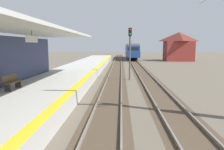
{
  "coord_description": "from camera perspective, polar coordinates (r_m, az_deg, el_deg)",
  "views": [
    {
      "loc": [
        2.6,
        0.28,
        3.49
      ],
      "look_at": [
        2.17,
        10.19,
        2.1
      ],
      "focal_mm": 34.08,
      "sensor_mm": 36.0,
      "label": 1
    }
  ],
  "objects": [
    {
      "name": "station_platform",
      "position": [
        16.8,
        -15.23,
        -2.74
      ],
      "size": [
        5.0,
        80.0,
        0.91
      ],
      "color": "#B7B5AD",
      "rests_on": "ground"
    },
    {
      "name": "track_pair_nearest_platform",
      "position": [
        20.03,
        0.46,
        -1.93
      ],
      "size": [
        2.34,
        120.0,
        0.16
      ],
      "color": "#4C3D2D",
      "rests_on": "ground"
    },
    {
      "name": "platform_bench",
      "position": [
        13.83,
        -25.31,
        -1.59
      ],
      "size": [
        0.45,
        1.6,
        0.88
      ],
      "color": "brown",
      "rests_on": "station_platform"
    },
    {
      "name": "approaching_train",
      "position": [
        56.2,
        5.28,
        6.59
      ],
      "size": [
        2.93,
        19.6,
        4.76
      ],
      "color": "navy",
      "rests_on": "ground"
    },
    {
      "name": "rail_signal_post",
      "position": [
        21.49,
        4.82,
        7.15
      ],
      "size": [
        0.32,
        0.34,
        5.2
      ],
      "color": "#4C4C4C",
      "rests_on": "ground"
    },
    {
      "name": "track_pair_middle",
      "position": [
        20.2,
        10.15,
        -1.97
      ],
      "size": [
        2.34,
        120.0,
        0.16
      ],
      "color": "#4C3D2D",
      "rests_on": "ground"
    },
    {
      "name": "distant_trackside_house",
      "position": [
        50.37,
        17.42,
        7.43
      ],
      "size": [
        6.6,
        5.28,
        6.4
      ],
      "color": "maroon",
      "rests_on": "ground"
    }
  ]
}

